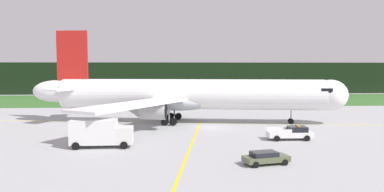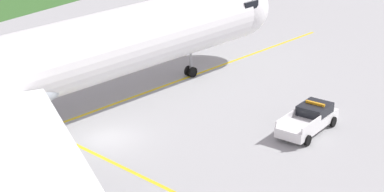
{
  "view_description": "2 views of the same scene",
  "coord_description": "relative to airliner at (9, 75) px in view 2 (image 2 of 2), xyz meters",
  "views": [
    {
      "loc": [
        -6.66,
        -58.3,
        9.57
      ],
      "look_at": [
        -2.92,
        3.84,
        4.7
      ],
      "focal_mm": 34.74,
      "sensor_mm": 36.0,
      "label": 1
    },
    {
      "loc": [
        -31.75,
        -29.69,
        20.34
      ],
      "look_at": [
        4.01,
        -4.34,
        2.93
      ],
      "focal_mm": 63.77,
      "sensor_mm": 36.0,
      "label": 2
    }
  ],
  "objects": [
    {
      "name": "ground",
      "position": [
        3.8,
        -5.21,
        -4.78
      ],
      "size": [
        320.0,
        320.0,
        0.0
      ],
      "primitive_type": "plane",
      "color": "#A1A2A4"
    },
    {
      "name": "taxiway_centerline_main",
      "position": [
        0.69,
        -0.1,
        -4.78
      ],
      "size": [
        71.03,
        10.4,
        0.01
      ],
      "primitive_type": "cube",
      "rotation": [
        0.0,
        0.0,
        -0.14
      ],
      "color": "yellow",
      "rests_on": "ground"
    },
    {
      "name": "airliner",
      "position": [
        0.0,
        0.0,
        0.0
      ],
      "size": [
        54.42,
        45.03,
        15.9
      ],
      "color": "white",
      "rests_on": "ground"
    },
    {
      "name": "ops_pickup_truck",
      "position": [
        13.14,
        -16.0,
        -3.88
      ],
      "size": [
        5.84,
        2.48,
        1.94
      ],
      "color": "white",
      "rests_on": "ground"
    }
  ]
}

